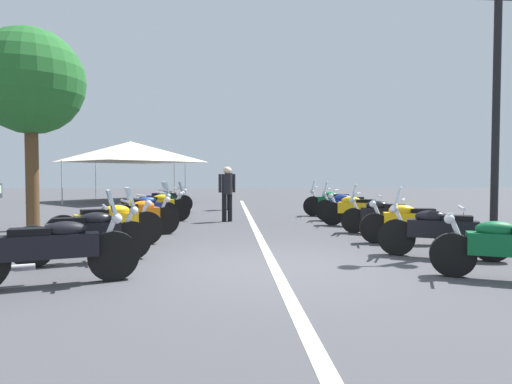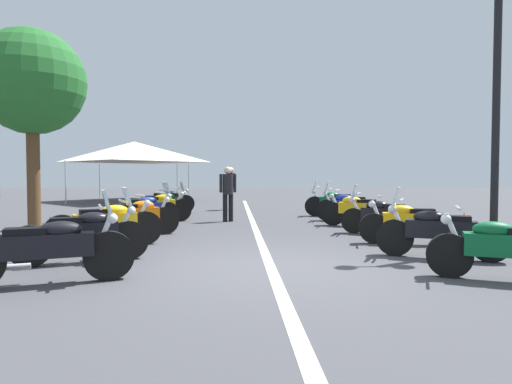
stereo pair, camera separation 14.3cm
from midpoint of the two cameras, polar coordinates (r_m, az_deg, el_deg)
The scene contains 23 objects.
ground_plane at distance 6.76m, azimuth 1.81°, elevation -9.84°, with size 80.00×80.00×0.00m, color #424247.
lane_centre_stripe at distance 11.72m, azimuth -0.54°, elevation -4.66°, with size 23.97×0.16×0.01m, color beige.
motorcycle_left_row_0 at distance 6.19m, azimuth -25.68°, elevation -6.71°, with size 0.94×2.13×1.22m.
motorcycle_left_row_1 at distance 7.52m, azimuth -21.85°, elevation -5.14°, with size 1.00×2.01×1.21m.
motorcycle_left_row_2 at distance 8.92m, azimuth -19.28°, elevation -3.95°, with size 1.17×2.03×1.02m.
motorcycle_left_row_3 at distance 10.37m, azimuth -15.75°, elevation -3.10°, with size 1.10×1.89×1.01m.
motorcycle_left_row_4 at distance 12.00m, azimuth -15.08°, elevation -2.30°, with size 1.14×1.92×1.23m.
motorcycle_left_row_5 at distance 13.36m, azimuth -13.16°, elevation -1.87°, with size 0.86×2.00×1.02m.
motorcycle_left_row_6 at distance 14.84m, azimuth -12.66°, elevation -1.48°, with size 0.80×2.03×1.20m.
motorcycle_left_row_7 at distance 16.33m, azimuth -12.00°, elevation -1.13°, with size 1.04×1.96×1.01m.
motorcycle_right_row_0 at distance 6.73m, azimuth 29.72°, elevation -6.32°, with size 1.01×1.93×0.98m.
motorcycle_right_row_1 at distance 8.02m, azimuth 22.50°, elevation -4.71°, with size 1.08×1.97×1.21m.
motorcycle_right_row_2 at distance 9.42m, azimuth 19.07°, elevation -3.74°, with size 0.83×2.01×0.99m.
motorcycle_right_row_3 at distance 10.78m, azimuth 15.95°, elevation -2.92°, with size 1.02×1.94×1.19m.
motorcycle_right_row_4 at distance 12.26m, azimuth 12.74°, elevation -2.26°, with size 1.01×1.92×1.01m.
motorcycle_right_row_5 at distance 13.55m, azimuth 11.57°, elevation -1.79°, with size 0.94×1.97×1.22m.
motorcycle_right_row_6 at distance 15.03m, azimuth 9.91°, elevation -1.34°, with size 0.94×2.10×1.23m.
street_lamp_twin_globe at distance 9.63m, azimuth 28.62°, elevation 14.10°, with size 0.32×1.22×5.06m.
traffic_cone_1 at distance 10.59m, azimuth 25.15°, elevation -4.05°, with size 0.36×0.36×0.61m.
bystander_0 at distance 13.19m, azimuth -4.12°, elevation 0.33°, with size 0.32×0.51×1.66m.
bystander_1 at distance 17.59m, azimuth -3.82°, elevation 0.94°, with size 0.53×0.32×1.72m.
roadside_tree_0 at distance 12.77m, azimuth -27.72°, elevation 12.57°, with size 2.68×2.68×5.13m.
event_tent at distance 24.38m, azimuth -16.24°, elevation 5.07°, with size 5.86×5.86×3.20m.
Camera 1 is at (-6.58, 0.70, 1.42)m, focal length 30.58 mm.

